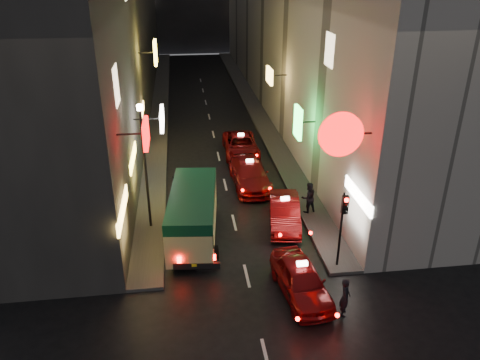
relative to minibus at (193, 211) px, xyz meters
name	(u,v)px	position (x,y,z in m)	size (l,w,h in m)	color
building_left	(105,3)	(-5.91, 22.32, 7.42)	(7.64, 52.21, 18.00)	#3D3B38
building_right	(297,1)	(10.09, 22.32, 7.42)	(8.15, 52.04, 18.00)	#AAA69C
sidewalk_left	(160,108)	(-2.16, 22.33, -1.51)	(1.50, 52.00, 0.15)	#484543
sidewalk_right	(253,104)	(6.34, 22.33, -1.51)	(1.50, 52.00, 0.15)	#484543
minibus	(193,211)	(0.00, 0.00, 0.00)	(2.65, 6.02, 2.51)	#C7C17C
taxi_near	(301,278)	(4.05, -4.63, -0.77)	(2.63, 5.28, 1.79)	maroon
taxi_second	(285,210)	(4.58, 0.84, -0.78)	(2.87, 5.33, 1.78)	maroon
taxi_third	(250,172)	(3.54, 5.64, -0.73)	(2.38, 5.45, 1.88)	maroon
taxi_far	(241,144)	(3.65, 10.44, -0.78)	(2.15, 5.06, 1.77)	maroon
pedestrian_crossing	(345,295)	(5.39, -5.99, -0.68)	(0.59, 0.38, 1.80)	black
pedestrian_sidewalk	(308,196)	(6.03, 1.70, -0.49)	(0.71, 0.44, 1.89)	black
traffic_light	(343,215)	(6.09, -3.20, 1.10)	(0.26, 0.43, 3.50)	black
lamp_post	(145,160)	(-2.11, 1.33, 2.14)	(0.28, 0.28, 6.22)	black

